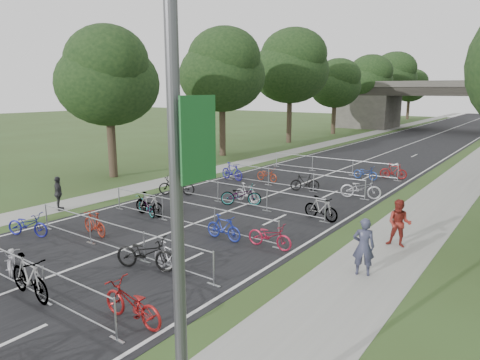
% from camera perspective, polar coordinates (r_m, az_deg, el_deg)
% --- Properties ---
extents(road, '(11.00, 140.00, 0.01)m').
position_cam_1_polar(road, '(53.80, 22.68, 4.82)').
color(road, black).
rests_on(road, ground).
extents(sidewalk_left, '(2.00, 140.00, 0.01)m').
position_cam_1_polar(sidewalk_left, '(56.00, 15.20, 5.57)').
color(sidewalk_left, gray).
rests_on(sidewalk_left, ground).
extents(lane_markings, '(0.12, 140.00, 0.00)m').
position_cam_1_polar(lane_markings, '(53.80, 22.68, 4.81)').
color(lane_markings, silver).
rests_on(lane_markings, ground).
extents(overpass_bridge, '(31.00, 8.00, 7.05)m').
position_cam_1_polar(overpass_bridge, '(68.21, 25.96, 8.84)').
color(overpass_bridge, '#413E3A').
rests_on(overpass_bridge, ground).
extents(lamppost, '(0.61, 0.65, 8.21)m').
position_cam_1_polar(lamppost, '(5.89, -8.22, -3.29)').
color(lamppost, '#4C4C51').
rests_on(lamppost, ground).
extents(tree_left_0, '(6.72, 6.72, 10.25)m').
position_cam_1_polar(tree_left_0, '(29.77, -17.21, 12.72)').
color(tree_left_0, '#33261C').
rests_on(tree_left_0, ground).
extents(tree_left_1, '(7.56, 7.56, 11.53)m').
position_cam_1_polar(tree_left_1, '(38.25, -2.36, 14.15)').
color(tree_left_1, '#33261C').
rests_on(tree_left_1, ground).
extents(tree_left_2, '(8.40, 8.40, 12.81)m').
position_cam_1_polar(tree_left_2, '(48.27, 6.80, 14.59)').
color(tree_left_2, '#33261C').
rests_on(tree_left_2, ground).
extents(tree_left_3, '(6.72, 6.72, 10.25)m').
position_cam_1_polar(tree_left_3, '(58.96, 12.63, 12.31)').
color(tree_left_3, '#33261C').
rests_on(tree_left_3, ground).
extents(tree_left_4, '(7.56, 7.56, 11.53)m').
position_cam_1_polar(tree_left_4, '(70.12, 16.70, 12.66)').
color(tree_left_4, '#33261C').
rests_on(tree_left_4, ground).
extents(tree_left_5, '(8.40, 8.40, 12.81)m').
position_cam_1_polar(tree_left_5, '(81.54, 19.65, 12.88)').
color(tree_left_5, '#33261C').
rests_on(tree_left_5, ground).
extents(tree_left_6, '(6.72, 6.72, 10.25)m').
position_cam_1_polar(tree_left_6, '(93.05, 21.75, 11.52)').
color(tree_left_6, '#33261C').
rests_on(tree_left_6, ground).
extents(barrier_row_1, '(9.70, 0.08, 1.10)m').
position_cam_1_polar(barrier_row_1, '(14.54, -27.67, -10.75)').
color(barrier_row_1, '#A2A5AA').
rests_on(barrier_row_1, ground).
extents(barrier_row_2, '(9.70, 0.08, 1.10)m').
position_cam_1_polar(barrier_row_2, '(16.28, -16.24, -7.44)').
color(barrier_row_2, '#A2A5AA').
rests_on(barrier_row_2, ground).
extents(barrier_row_3, '(9.70, 0.08, 1.10)m').
position_cam_1_polar(barrier_row_3, '(18.70, -7.02, -4.52)').
color(barrier_row_3, '#A2A5AA').
rests_on(barrier_row_3, ground).
extents(barrier_row_4, '(9.70, 0.08, 1.10)m').
position_cam_1_polar(barrier_row_4, '(21.69, 0.20, -2.13)').
color(barrier_row_4, '#A2A5AA').
rests_on(barrier_row_4, ground).
extents(barrier_row_5, '(9.70, 0.08, 1.10)m').
position_cam_1_polar(barrier_row_5, '(25.80, 6.72, 0.07)').
color(barrier_row_5, '#A2A5AA').
rests_on(barrier_row_5, ground).
extents(barrier_row_6, '(9.70, 0.08, 1.10)m').
position_cam_1_polar(barrier_row_6, '(31.09, 12.17, 1.91)').
color(barrier_row_6, '#A2A5AA').
rests_on(barrier_row_6, ground).
extents(bike_5, '(1.78, 1.36, 0.90)m').
position_cam_1_polar(bike_5, '(15.92, -28.14, -9.24)').
color(bike_5, '#B0AEB7').
rests_on(bike_5, ground).
extents(bike_6, '(2.12, 0.71, 1.26)m').
position_cam_1_polar(bike_6, '(13.72, -26.28, -11.58)').
color(bike_6, '#A2A5AA').
rests_on(bike_6, ground).
extents(bike_7, '(2.05, 0.73, 1.08)m').
position_cam_1_polar(bike_7, '(11.53, -14.22, -15.70)').
color(bike_7, maroon).
rests_on(bike_7, ground).
extents(bike_8, '(1.96, 1.28, 0.97)m').
position_cam_1_polar(bike_8, '(19.32, -26.45, -5.37)').
color(bike_8, navy).
rests_on(bike_8, ground).
extents(bike_9, '(1.70, 0.66, 0.99)m').
position_cam_1_polar(bike_9, '(18.41, -18.83, -5.52)').
color(bike_9, maroon).
rests_on(bike_9, ground).
extents(bike_10, '(2.27, 1.41, 1.12)m').
position_cam_1_polar(bike_10, '(14.55, -12.45, -9.52)').
color(bike_10, black).
rests_on(bike_10, ground).
extents(bike_11, '(1.71, 0.70, 0.99)m').
position_cam_1_polar(bike_11, '(14.22, -9.43, -10.20)').
color(bike_11, '#AAA9B1').
rests_on(bike_11, ground).
extents(bike_12, '(1.86, 0.55, 1.11)m').
position_cam_1_polar(bike_12, '(20.51, -11.99, -3.18)').
color(bike_12, '#A2A5AA').
rests_on(bike_12, ground).
extents(bike_13, '(1.81, 1.06, 0.90)m').
position_cam_1_polar(bike_13, '(20.64, -12.40, -3.42)').
color(bike_13, '#A2A5AA').
rests_on(bike_13, ground).
extents(bike_14, '(1.68, 0.51, 1.00)m').
position_cam_1_polar(bike_14, '(16.91, -2.19, -6.39)').
color(bike_14, navy).
rests_on(bike_14, ground).
extents(bike_15, '(1.85, 0.73, 0.96)m').
position_cam_1_polar(bike_15, '(16.11, 4.00, -7.45)').
color(bike_15, maroon).
rests_on(bike_15, ground).
extents(bike_16, '(2.13, 1.63, 1.08)m').
position_cam_1_polar(bike_16, '(24.19, -8.47, -0.79)').
color(bike_16, black).
rests_on(bike_16, ground).
extents(bike_17, '(1.73, 0.72, 1.01)m').
position_cam_1_polar(bike_17, '(22.47, 0.95, -1.73)').
color(bike_17, '#BAB8C1').
rests_on(bike_17, ground).
extents(bike_18, '(2.17, 1.67, 1.09)m').
position_cam_1_polar(bike_18, '(21.82, 0.13, -2.03)').
color(bike_18, '#A2A5AA').
rests_on(bike_18, ground).
extents(bike_19, '(1.86, 0.82, 1.08)m').
position_cam_1_polar(bike_19, '(19.75, 10.75, -3.77)').
color(bike_19, '#A2A5AA').
rests_on(bike_19, ground).
extents(bike_20, '(1.95, 0.83, 1.14)m').
position_cam_1_polar(bike_20, '(28.03, -1.05, 1.15)').
color(bike_20, navy).
rests_on(bike_20, ground).
extents(bike_21, '(1.77, 0.87, 0.89)m').
position_cam_1_polar(bike_21, '(27.66, 3.62, 0.72)').
color(bike_21, '#9D3116').
rests_on(bike_21, ground).
extents(bike_22, '(1.70, 1.27, 1.02)m').
position_cam_1_polar(bike_22, '(25.26, 8.65, -0.33)').
color(bike_22, black).
rests_on(bike_22, ground).
extents(bike_23, '(2.27, 1.32, 1.13)m').
position_cam_1_polar(bike_23, '(24.18, 15.80, -1.07)').
color(bike_23, '#A9A9B1').
rests_on(bike_23, ground).
extents(bike_26, '(1.77, 0.83, 0.89)m').
position_cam_1_polar(bike_26, '(29.42, 16.39, 0.93)').
color(bike_26, navy).
rests_on(bike_26, ground).
extents(bike_27, '(1.78, 0.79, 1.03)m').
position_cam_1_polar(bike_27, '(30.17, 19.78, 1.11)').
color(bike_27, maroon).
rests_on(bike_27, ground).
extents(pedestrian_a, '(0.81, 0.68, 1.89)m').
position_cam_1_polar(pedestrian_a, '(14.24, 16.14, -8.56)').
color(pedestrian_a, '#303248').
rests_on(pedestrian_a, ground).
extents(pedestrian_b, '(0.95, 0.78, 1.82)m').
position_cam_1_polar(pedestrian_b, '(17.14, 20.46, -5.47)').
color(pedestrian_b, maroon).
rests_on(pedestrian_b, ground).
extents(pedestrian_c, '(1.06, 0.87, 1.69)m').
position_cam_1_polar(pedestrian_c, '(22.69, -23.06, -1.68)').
color(pedestrian_c, '#2B2C2E').
rests_on(pedestrian_c, ground).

